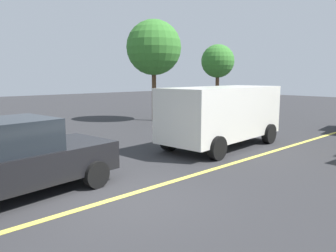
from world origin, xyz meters
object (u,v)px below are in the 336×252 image
Objects in this scene: car_black_behind_van at (7,159)px; tree_centre_verge at (218,62)px; white_van at (222,113)px; tree_right_verge at (154,48)px.

tree_centre_verge is at bearing 24.75° from car_black_behind_van.
white_van is 1.10× the size of tree_centre_verge.
tree_centre_verge reaches higher than car_black_behind_van.
white_van reaches higher than car_black_behind_van.
tree_right_verge is at bearing -176.94° from tree_centre_verge.
tree_right_verge is (3.07, 7.33, 2.94)m from white_van.
tree_centre_verge is (16.86, 7.77, 2.79)m from car_black_behind_van.
tree_centre_verge is (9.39, 7.67, 2.36)m from white_van.
tree_centre_verge reaches higher than white_van.
white_van is at bearing -140.76° from tree_centre_verge.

